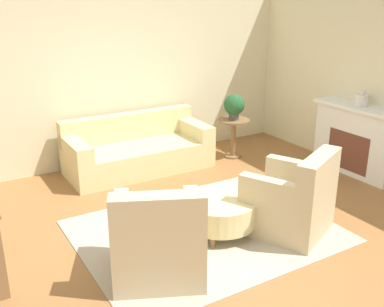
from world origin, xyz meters
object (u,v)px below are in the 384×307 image
object	(u,v)px
ottoman_table	(219,210)
vase_mantel_near	(361,99)
armchair_right	(293,202)
side_table	(233,132)
armchair_left	(158,242)
couch	(138,151)
potted_plant_on_side_table	(234,106)

from	to	relation	value
ottoman_table	vase_mantel_near	xyz separation A→B (m)	(2.76, 0.46, 0.86)
armchair_right	side_table	size ratio (longest dim) A/B	1.73
armchair_left	side_table	distance (m)	3.52
couch	vase_mantel_near	bearing A→B (deg)	-33.65
armchair_left	vase_mantel_near	distance (m)	3.91
couch	armchair_right	distance (m)	2.77
couch	side_table	bearing A→B (deg)	-10.90
side_table	armchair_left	bearing A→B (deg)	-137.33
couch	potted_plant_on_side_table	world-z (taller)	potted_plant_on_side_table
armchair_left	side_table	bearing A→B (deg)	42.67
armchair_left	armchair_right	world-z (taller)	same
ottoman_table	potted_plant_on_side_table	bearing A→B (deg)	50.74
armchair_left	side_table	size ratio (longest dim) A/B	1.73
armchair_left	vase_mantel_near	size ratio (longest dim) A/B	4.69
armchair_right	ottoman_table	bearing A→B (deg)	150.10
armchair_left	ottoman_table	size ratio (longest dim) A/B	1.31
couch	armchair_left	size ratio (longest dim) A/B	1.96
armchair_right	vase_mantel_near	size ratio (longest dim) A/B	4.69
ottoman_table	vase_mantel_near	world-z (taller)	vase_mantel_near
armchair_left	potted_plant_on_side_table	bearing A→B (deg)	42.67
ottoman_table	armchair_right	bearing A→B (deg)	-29.90
armchair_right	potted_plant_on_side_table	size ratio (longest dim) A/B	2.68
ottoman_table	vase_mantel_near	distance (m)	2.93
ottoman_table	potted_plant_on_side_table	distance (m)	2.62
armchair_left	potted_plant_on_side_table	distance (m)	3.56
armchair_left	potted_plant_on_side_table	size ratio (longest dim) A/B	2.68
ottoman_table	couch	bearing A→B (deg)	89.15
armchair_right	ottoman_table	xyz separation A→B (m)	(-0.71, 0.41, -0.10)
vase_mantel_near	potted_plant_on_side_table	size ratio (longest dim) A/B	0.57
vase_mantel_near	couch	bearing A→B (deg)	146.35
side_table	potted_plant_on_side_table	xyz separation A→B (m)	(0.00, -0.00, 0.44)
side_table	vase_mantel_near	world-z (taller)	vase_mantel_near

